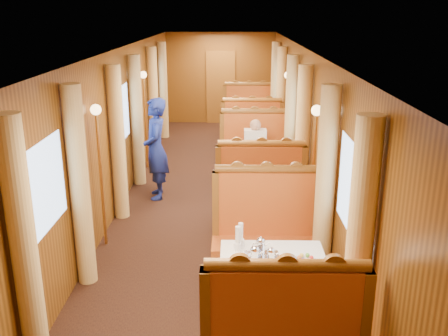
{
  "coord_description": "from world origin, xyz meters",
  "views": [
    {
      "loc": [
        0.34,
        -7.97,
        3.1
      ],
      "look_at": [
        0.23,
        -1.56,
        1.05
      ],
      "focal_mm": 40.0,
      "sensor_mm": 36.0,
      "label": 1
    }
  ],
  "objects_px": {
    "teapot_back": "(261,246)",
    "steward": "(156,149)",
    "teapot_left": "(255,255)",
    "teapot_right": "(271,256)",
    "banquette_mid_fwd": "(260,197)",
    "banquette_far_fwd": "(252,139)",
    "banquette_near_aft": "(266,241)",
    "tea_tray": "(262,257)",
    "table_far": "(250,130)",
    "banquette_far_aft": "(249,119)",
    "rose_vase_far": "(251,107)",
    "table_near": "(272,289)",
    "rose_vase_mid": "(256,146)",
    "table_mid": "(257,178)",
    "fruit_plate": "(305,259)",
    "banquette_mid_aft": "(254,158)",
    "passenger": "(255,145)"
  },
  "relations": [
    {
      "from": "banquette_mid_aft",
      "to": "rose_vase_mid",
      "type": "height_order",
      "value": "banquette_mid_aft"
    },
    {
      "from": "banquette_mid_aft",
      "to": "tea_tray",
      "type": "xyz_separation_m",
      "value": [
        -0.11,
        -4.55,
        0.33
      ]
    },
    {
      "from": "teapot_left",
      "to": "rose_vase_far",
      "type": "distance_m",
      "value": 7.15
    },
    {
      "from": "rose_vase_mid",
      "to": "steward",
      "type": "bearing_deg",
      "value": 177.81
    },
    {
      "from": "teapot_left",
      "to": "teapot_right",
      "type": "bearing_deg",
      "value": -13.21
    },
    {
      "from": "passenger",
      "to": "banquette_near_aft",
      "type": "bearing_deg",
      "value": -90.0
    },
    {
      "from": "banquette_near_aft",
      "to": "tea_tray",
      "type": "distance_m",
      "value": 1.11
    },
    {
      "from": "banquette_far_aft",
      "to": "banquette_mid_aft",
      "type": "bearing_deg",
      "value": -90.0
    },
    {
      "from": "banquette_far_fwd",
      "to": "teapot_right",
      "type": "xyz_separation_m",
      "value": [
        -0.03,
        -6.08,
        0.38
      ]
    },
    {
      "from": "banquette_mid_fwd",
      "to": "rose_vase_mid",
      "type": "xyz_separation_m",
      "value": [
        -0.03,
        1.02,
        0.5
      ]
    },
    {
      "from": "table_near",
      "to": "banquette_near_aft",
      "type": "bearing_deg",
      "value": 90.0
    },
    {
      "from": "rose_vase_mid",
      "to": "teapot_right",
      "type": "bearing_deg",
      "value": -90.02
    },
    {
      "from": "banquette_mid_fwd",
      "to": "banquette_far_fwd",
      "type": "height_order",
      "value": "same"
    },
    {
      "from": "table_near",
      "to": "banquette_far_fwd",
      "type": "distance_m",
      "value": 5.99
    },
    {
      "from": "teapot_back",
      "to": "rose_vase_mid",
      "type": "height_order",
      "value": "rose_vase_mid"
    },
    {
      "from": "banquette_far_aft",
      "to": "teapot_back",
      "type": "xyz_separation_m",
      "value": [
        -0.12,
        -7.92,
        0.39
      ]
    },
    {
      "from": "rose_vase_far",
      "to": "banquette_mid_aft",
      "type": "bearing_deg",
      "value": -90.19
    },
    {
      "from": "banquette_far_aft",
      "to": "steward",
      "type": "height_order",
      "value": "steward"
    },
    {
      "from": "teapot_right",
      "to": "steward",
      "type": "xyz_separation_m",
      "value": [
        -1.67,
        3.67,
        0.05
      ]
    },
    {
      "from": "banquette_far_aft",
      "to": "rose_vase_far",
      "type": "height_order",
      "value": "banquette_far_aft"
    },
    {
      "from": "table_mid",
      "to": "steward",
      "type": "xyz_separation_m",
      "value": [
        -1.7,
        0.07,
        0.48
      ]
    },
    {
      "from": "table_mid",
      "to": "banquette_far_fwd",
      "type": "height_order",
      "value": "banquette_far_fwd"
    },
    {
      "from": "teapot_back",
      "to": "rose_vase_far",
      "type": "distance_m",
      "value": 6.94
    },
    {
      "from": "table_mid",
      "to": "steward",
      "type": "height_order",
      "value": "steward"
    },
    {
      "from": "teapot_left",
      "to": "teapot_back",
      "type": "height_order",
      "value": "teapot_left"
    },
    {
      "from": "fruit_plate",
      "to": "teapot_right",
      "type": "bearing_deg",
      "value": -179.14
    },
    {
      "from": "banquette_near_aft",
      "to": "table_far",
      "type": "relative_size",
      "value": 1.28
    },
    {
      "from": "banquette_near_aft",
      "to": "rose_vase_mid",
      "type": "relative_size",
      "value": 3.72
    },
    {
      "from": "banquette_far_fwd",
      "to": "teapot_back",
      "type": "height_order",
      "value": "banquette_far_fwd"
    },
    {
      "from": "banquette_mid_aft",
      "to": "tea_tray",
      "type": "bearing_deg",
      "value": -91.41
    },
    {
      "from": "table_mid",
      "to": "rose_vase_mid",
      "type": "distance_m",
      "value": 0.55
    },
    {
      "from": "table_mid",
      "to": "table_far",
      "type": "height_order",
      "value": "same"
    },
    {
      "from": "tea_tray",
      "to": "rose_vase_mid",
      "type": "relative_size",
      "value": 0.94
    },
    {
      "from": "teapot_right",
      "to": "teapot_left",
      "type": "bearing_deg",
      "value": 174.39
    },
    {
      "from": "table_mid",
      "to": "banquette_mid_fwd",
      "type": "distance_m",
      "value": 1.02
    },
    {
      "from": "banquette_mid_fwd",
      "to": "banquette_mid_aft",
      "type": "distance_m",
      "value": 2.03
    },
    {
      "from": "table_near",
      "to": "fruit_plate",
      "type": "relative_size",
      "value": 4.51
    },
    {
      "from": "teapot_back",
      "to": "steward",
      "type": "height_order",
      "value": "steward"
    },
    {
      "from": "teapot_right",
      "to": "passenger",
      "type": "height_order",
      "value": "passenger"
    },
    {
      "from": "banquette_mid_aft",
      "to": "banquette_far_aft",
      "type": "distance_m",
      "value": 3.5
    },
    {
      "from": "banquette_far_fwd",
      "to": "teapot_left",
      "type": "height_order",
      "value": "banquette_far_fwd"
    },
    {
      "from": "teapot_back",
      "to": "banquette_far_fwd",
      "type": "bearing_deg",
      "value": 83.92
    },
    {
      "from": "rose_vase_mid",
      "to": "table_near",
      "type": "bearing_deg",
      "value": -89.54
    },
    {
      "from": "table_near",
      "to": "rose_vase_mid",
      "type": "xyz_separation_m",
      "value": [
        -0.03,
        3.5,
        0.55
      ]
    },
    {
      "from": "tea_tray",
      "to": "table_far",
      "type": "bearing_deg",
      "value": 89.09
    },
    {
      "from": "banquette_mid_aft",
      "to": "rose_vase_mid",
      "type": "bearing_deg",
      "value": -91.61
    },
    {
      "from": "banquette_mid_fwd",
      "to": "table_far",
      "type": "height_order",
      "value": "banquette_mid_fwd"
    },
    {
      "from": "banquette_mid_aft",
      "to": "table_far",
      "type": "xyz_separation_m",
      "value": [
        0.0,
        2.49,
        -0.05
      ]
    },
    {
      "from": "tea_tray",
      "to": "teapot_back",
      "type": "height_order",
      "value": "teapot_back"
    },
    {
      "from": "rose_vase_far",
      "to": "teapot_left",
      "type": "bearing_deg",
      "value": -91.56
    }
  ]
}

